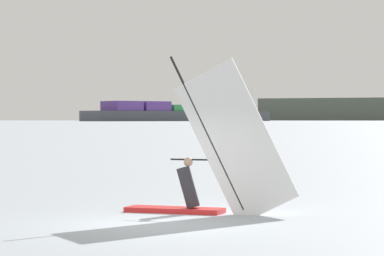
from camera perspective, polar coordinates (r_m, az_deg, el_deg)
ground_plane at (r=19.45m, az=-2.28°, el=-6.08°), size 4000.00×4000.00×0.00m
windsurfer at (r=21.55m, az=0.89°, el=-2.76°), size 4.25×0.85×4.01m
cargo_ship at (r=756.39m, az=-0.86°, el=0.97°), size 129.94×155.47×33.94m
channel_buoy at (r=59.42m, az=2.63°, el=-0.69°), size 1.02×1.02×2.06m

